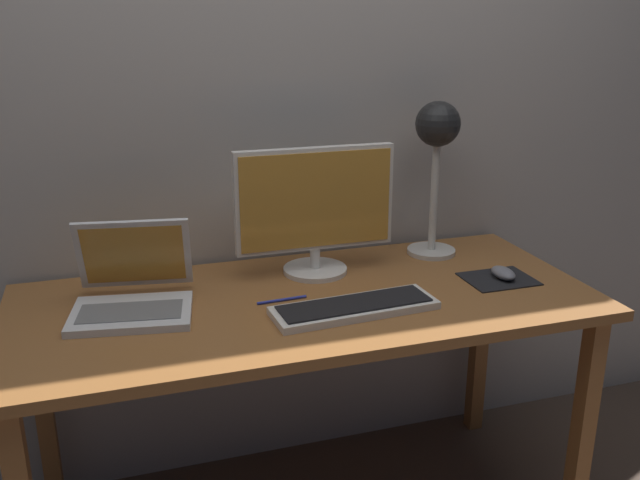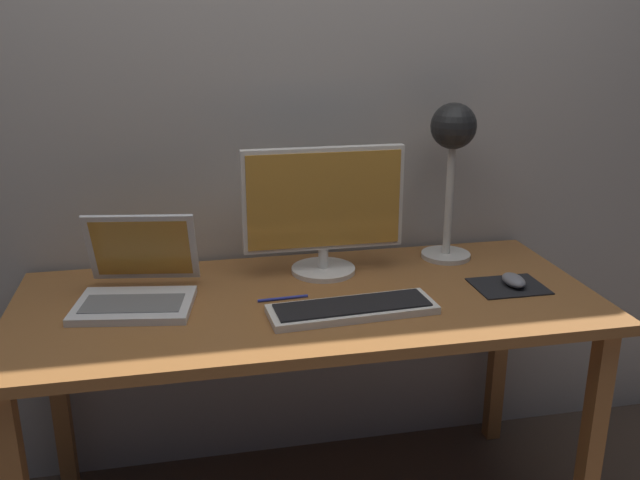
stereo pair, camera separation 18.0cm
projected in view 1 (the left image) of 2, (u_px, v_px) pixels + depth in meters
back_wall at (267, 78)px, 2.08m from camera, size 4.80×0.06×2.60m
desk at (306, 323)px, 1.92m from camera, size 1.60×0.70×0.74m
monitor at (315, 207)px, 2.01m from camera, size 0.48×0.19×0.38m
keyboard_main at (355, 307)px, 1.80m from camera, size 0.45×0.17×0.03m
laptop at (133, 284)px, 1.82m from camera, size 0.35×0.34×0.23m
desk_lamp at (437, 143)px, 2.13m from camera, size 0.16×0.16×0.49m
mousepad at (498, 279)px, 2.02m from camera, size 0.20×0.16×0.00m
mouse at (503, 273)px, 2.02m from camera, size 0.06×0.10×0.03m
pen at (282, 300)px, 1.87m from camera, size 0.14×0.02×0.01m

